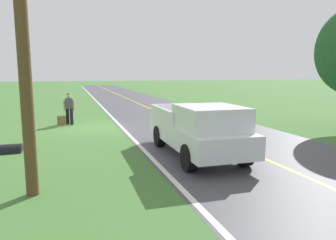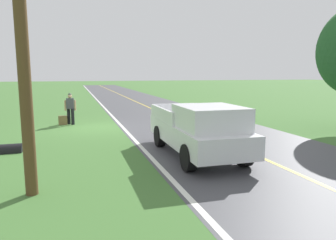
{
  "view_description": "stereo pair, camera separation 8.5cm",
  "coord_description": "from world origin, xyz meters",
  "px_view_note": "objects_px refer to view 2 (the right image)",
  "views": [
    {
      "loc": [
        1.26,
        16.58,
        2.83
      ],
      "look_at": [
        -1.91,
        6.4,
        1.23
      ],
      "focal_mm": 33.55,
      "sensor_mm": 36.0,
      "label": 1
    },
    {
      "loc": [
        1.18,
        16.6,
        2.83
      ],
      "look_at": [
        -1.91,
        6.4,
        1.23
      ],
      "focal_mm": 33.55,
      "sensor_mm": 36.0,
      "label": 2
    }
  ],
  "objects_px": {
    "hitchhiker_walking": "(70,107)",
    "pickup_truck_passing": "(199,129)",
    "suitcase_carried": "(63,120)",
    "utility_pole_roadside": "(22,39)"
  },
  "relations": [
    {
      "from": "pickup_truck_passing",
      "to": "hitchhiker_walking",
      "type": "bearing_deg",
      "value": -63.43
    },
    {
      "from": "suitcase_carried",
      "to": "pickup_truck_passing",
      "type": "relative_size",
      "value": 0.09
    },
    {
      "from": "suitcase_carried",
      "to": "pickup_truck_passing",
      "type": "xyz_separation_m",
      "value": [
        -4.64,
        8.37,
        0.71
      ]
    },
    {
      "from": "hitchhiker_walking",
      "to": "utility_pole_roadside",
      "type": "relative_size",
      "value": 0.24
    },
    {
      "from": "utility_pole_roadside",
      "to": "hitchhiker_walking",
      "type": "bearing_deg",
      "value": -94.67
    },
    {
      "from": "pickup_truck_passing",
      "to": "suitcase_carried",
      "type": "bearing_deg",
      "value": -60.99
    },
    {
      "from": "pickup_truck_passing",
      "to": "utility_pole_roadside",
      "type": "xyz_separation_m",
      "value": [
        5.07,
        2.0,
        2.61
      ]
    },
    {
      "from": "hitchhiker_walking",
      "to": "pickup_truck_passing",
      "type": "bearing_deg",
      "value": 116.57
    },
    {
      "from": "hitchhiker_walking",
      "to": "suitcase_carried",
      "type": "distance_m",
      "value": 0.84
    },
    {
      "from": "suitcase_carried",
      "to": "pickup_truck_passing",
      "type": "bearing_deg",
      "value": 31.15
    }
  ]
}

